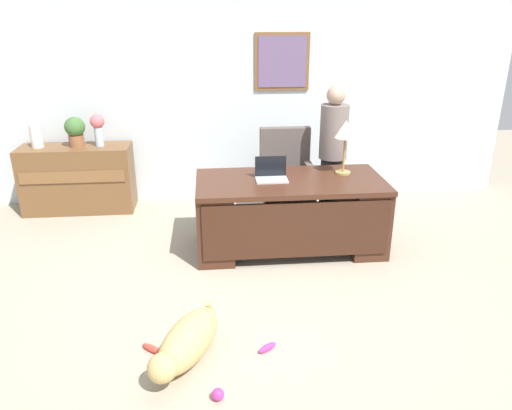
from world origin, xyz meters
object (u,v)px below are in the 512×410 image
Objects in this scene: vase_with_flowers at (98,126)px; potted_plant at (75,130)px; laptop at (271,174)px; person_standing at (333,153)px; dog_lying at (187,342)px; desk_lamp at (346,132)px; vase_empty at (36,136)px; credenza at (78,179)px; dog_toy_plush at (267,348)px; armchair at (286,179)px; dog_toy_bone at (152,349)px; desk at (290,212)px; dog_toy_ball at (218,394)px.

vase_with_flowers is 1.08× the size of potted_plant.
person_standing is at bearing 40.76° from laptop.
laptop reaches higher than dog_lying.
vase_empty is (-3.45, 1.16, -0.24)m from desk_lamp.
vase_empty is at bearing 180.00° from vase_with_flowers.
credenza is 3.64m from dog_toy_plush.
vase_empty is (-3.48, 0.57, 0.15)m from person_standing.
dog_toy_bone is at bearing -119.09° from armchair.
person_standing is (3.07, -0.57, 0.40)m from credenza.
armchair is 2.60m from potted_plant.
desk is 11.71× the size of dog_toy_plush.
dog_lying is at bearing -58.69° from vase_empty.
desk_lamp is (0.49, -0.69, 0.72)m from armchair.
laptop is at bearing -29.75° from potted_plant.
desk_lamp is at bearing 49.80° from dog_lying.
laptop is 1.67× the size of dog_toy_bone.
desk is 1.79× the size of armchair.
potted_plant is 3.73m from dog_toy_plush.
desk_lamp is (0.77, 0.10, 0.39)m from laptop.
credenza reaches higher than dog_lying.
dog_lying is at bearing -130.20° from desk_lamp.
vase_with_flowers is 1.40× the size of vase_empty.
desk_lamp reaches higher than credenza.
dog_toy_plush is at bearing -60.28° from vase_with_flowers.
person_standing is 4.41× the size of potted_plant.
laptop is (-0.28, -0.80, 0.33)m from armchair.
dog_toy_bone is at bearing -128.69° from desk.
credenza is at bearing 151.48° from desk.
desk_lamp reaches higher than laptop.
laptop is 2.34m from vase_with_flowers.
armchair is 1.11m from desk_lamp.
dog_lying is (1.44, -3.05, -0.26)m from credenza.
vase_with_flowers is 0.27m from potted_plant.
armchair is at bearing 60.91° from dog_toy_bone.
desk is at bearing -28.98° from potted_plant.
vase_empty is 0.77× the size of potted_plant.
dog_toy_ball is at bearing -59.15° from vase_empty.
vase_with_flowers reaches higher than dog_toy_ball.
dog_toy_plush is (-0.23, -1.73, -0.79)m from laptop.
credenza is 4.83× the size of vase_empty.
desk is 2.82m from potted_plant.
dog_toy_plush is (-1.04, -2.43, -0.79)m from person_standing.
vase_empty is (-2.68, 1.27, 0.15)m from laptop.
desk is 2.26× the size of dog_lying.
potted_plant is at bearing 111.09° from dog_toy_bone.
potted_plant is at bearing 158.76° from desk_lamp.
potted_plant is 3.30m from dog_toy_bone.
vase_with_flowers is 4.73× the size of dog_toy_ball.
person_standing reaches higher than dog_lying.
laptop is 0.56× the size of desk_lamp.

